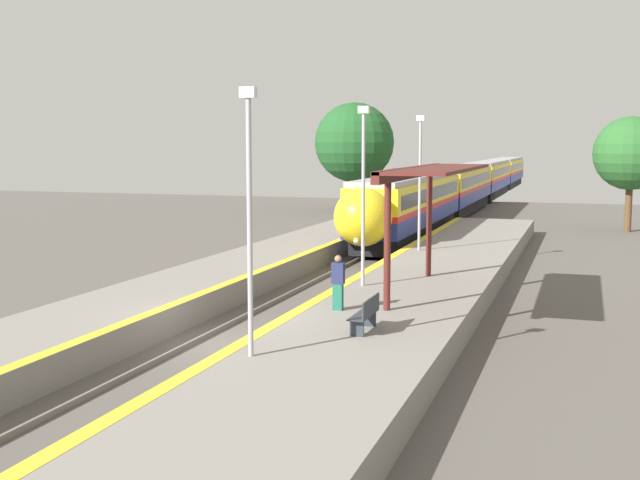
% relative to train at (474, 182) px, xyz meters
% --- Properties ---
extents(ground_plane, '(120.00, 120.00, 0.00)m').
position_rel_train_xyz_m(ground_plane, '(0.00, -53.66, -2.22)').
color(ground_plane, '#56514C').
extents(rail_left, '(0.08, 90.00, 0.15)m').
position_rel_train_xyz_m(rail_left, '(-0.72, -53.66, -2.15)').
color(rail_left, slate).
rests_on(rail_left, ground_plane).
extents(rail_right, '(0.08, 90.00, 0.15)m').
position_rel_train_xyz_m(rail_right, '(0.72, -53.66, -2.15)').
color(rail_right, slate).
rests_on(rail_right, ground_plane).
extents(train, '(2.83, 79.67, 3.87)m').
position_rel_train_xyz_m(train, '(0.00, 0.00, 0.00)').
color(train, black).
rests_on(train, ground_plane).
extents(platform_right, '(4.93, 64.00, 0.89)m').
position_rel_train_xyz_m(platform_right, '(4.21, -53.66, -1.78)').
color(platform_right, gray).
rests_on(platform_right, ground_plane).
extents(platform_left, '(3.78, 64.00, 0.89)m').
position_rel_train_xyz_m(platform_left, '(-3.63, -53.66, -1.78)').
color(platform_left, gray).
rests_on(platform_left, ground_plane).
extents(platform_bench, '(0.44, 1.60, 0.89)m').
position_rel_train_xyz_m(platform_bench, '(4.50, -54.40, -0.86)').
color(platform_bench, '#2D333D').
rests_on(platform_bench, platform_right).
extents(person_waiting, '(0.36, 0.22, 1.61)m').
position_rel_train_xyz_m(person_waiting, '(3.02, -52.07, -0.51)').
color(person_waiting, '#1E604C').
rests_on(person_waiting, platform_right).
extents(railway_signal, '(0.28, 0.28, 4.12)m').
position_rel_train_xyz_m(railway_signal, '(-1.95, -23.53, 0.31)').
color(railway_signal, '#59595E').
rests_on(railway_signal, ground_plane).
extents(lamppost_near, '(0.36, 0.20, 6.05)m').
position_rel_train_xyz_m(lamppost_near, '(2.63, -57.55, 2.09)').
color(lamppost_near, '#9E9EA3').
rests_on(lamppost_near, platform_right).
extents(lamppost_mid, '(0.36, 0.20, 6.05)m').
position_rel_train_xyz_m(lamppost_mid, '(2.63, -47.96, 2.09)').
color(lamppost_mid, '#9E9EA3').
rests_on(lamppost_mid, platform_right).
extents(lamppost_far, '(0.36, 0.20, 6.05)m').
position_rel_train_xyz_m(lamppost_far, '(2.63, -38.37, 2.09)').
color(lamppost_far, '#9E9EA3').
rests_on(lamppost_far, platform_right).
extents(station_canopy, '(2.02, 9.41, 4.07)m').
position_rel_train_xyz_m(station_canopy, '(4.93, -48.43, 2.43)').
color(station_canopy, '#511E19').
rests_on(station_canopy, platform_right).
extents(background_tree_left, '(6.66, 6.66, 9.12)m').
position_rel_train_xyz_m(background_tree_left, '(-8.86, -8.96, 3.56)').
color(background_tree_left, brown).
rests_on(background_tree_left, ground_plane).
extents(background_tree_right, '(4.73, 4.73, 7.44)m').
position_rel_train_xyz_m(background_tree_right, '(12.37, -18.58, 2.83)').
color(background_tree_right, brown).
rests_on(background_tree_right, ground_plane).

